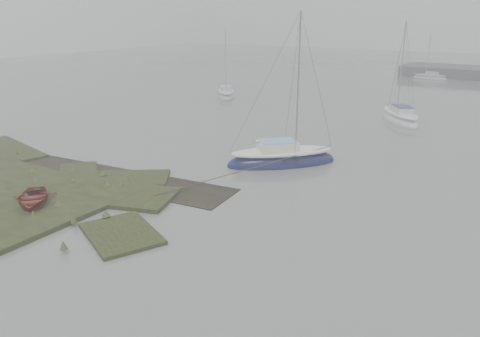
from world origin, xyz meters
The scene contains 6 objects.
ground centered at (0.00, 30.00, 0.00)m, with size 160.00×160.00×0.00m, color slate.
sailboat_main centered at (1.49, 11.41, 0.29)m, with size 6.23×6.25×9.37m.
sailboat_white centered at (4.34, 27.15, 0.27)m, with size 5.20×6.17×8.66m.
sailboat_far_a centered at (-14.82, 29.57, 0.24)m, with size 4.54×5.48×7.65m.
sailboat_far_c centered at (0.73, 56.86, 0.20)m, with size 4.67×1.84×6.45m.
dinghy centered at (-4.94, -0.69, 0.50)m, with size 1.95×2.73×0.56m, color maroon.
Camera 1 is at (13.70, -12.29, 8.46)m, focal length 35.00 mm.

